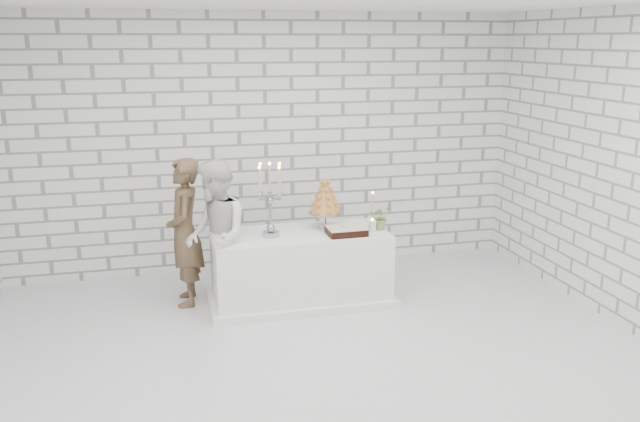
% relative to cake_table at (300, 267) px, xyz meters
% --- Properties ---
extents(ground, '(6.00, 5.00, 0.01)m').
position_rel_cake_table_xyz_m(ground, '(-0.15, -1.32, -0.38)').
color(ground, silver).
rests_on(ground, ground).
extents(wall_back, '(6.00, 0.01, 3.00)m').
position_rel_cake_table_xyz_m(wall_back, '(-0.15, 1.18, 1.12)').
color(wall_back, white).
rests_on(wall_back, ground).
extents(wall_front, '(6.00, 0.01, 3.00)m').
position_rel_cake_table_xyz_m(wall_front, '(-0.15, -3.82, 1.12)').
color(wall_front, white).
rests_on(wall_front, ground).
extents(wall_right, '(0.01, 5.00, 3.00)m').
position_rel_cake_table_xyz_m(wall_right, '(2.85, -1.32, 1.12)').
color(wall_right, white).
rests_on(wall_right, ground).
extents(cake_table, '(1.80, 0.80, 0.75)m').
position_rel_cake_table_xyz_m(cake_table, '(0.00, 0.00, 0.00)').
color(cake_table, white).
rests_on(cake_table, ground).
extents(groom, '(0.39, 0.57, 1.54)m').
position_rel_cake_table_xyz_m(groom, '(-1.16, 0.24, 0.39)').
color(groom, brown).
rests_on(groom, ground).
extents(bride, '(0.62, 0.78, 1.56)m').
position_rel_cake_table_xyz_m(bride, '(-0.86, -0.04, 0.40)').
color(bride, white).
rests_on(bride, ground).
extents(candelabra, '(0.37, 0.37, 0.76)m').
position_rel_cake_table_xyz_m(candelabra, '(-0.31, -0.05, 0.76)').
color(candelabra, '#999AA3').
rests_on(candelabra, cake_table).
extents(croquembouche, '(0.44, 0.44, 0.55)m').
position_rel_cake_table_xyz_m(croquembouche, '(0.30, 0.11, 0.65)').
color(croquembouche, '#B7702C').
rests_on(croquembouche, cake_table).
extents(chocolate_cake, '(0.39, 0.29, 0.08)m').
position_rel_cake_table_xyz_m(chocolate_cake, '(0.45, -0.18, 0.42)').
color(chocolate_cake, black).
rests_on(chocolate_cake, cake_table).
extents(pillar_candle, '(0.09, 0.09, 0.12)m').
position_rel_cake_table_xyz_m(pillar_candle, '(0.74, -0.13, 0.44)').
color(pillar_candle, white).
rests_on(pillar_candle, cake_table).
extents(extra_taper, '(0.07, 0.07, 0.32)m').
position_rel_cake_table_xyz_m(extra_taper, '(0.85, 0.21, 0.54)').
color(extra_taper, '#BEB795').
rests_on(extra_taper, cake_table).
extents(flowers, '(0.28, 0.26, 0.26)m').
position_rel_cake_table_xyz_m(flowers, '(0.85, -0.06, 0.50)').
color(flowers, olive).
rests_on(flowers, cake_table).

